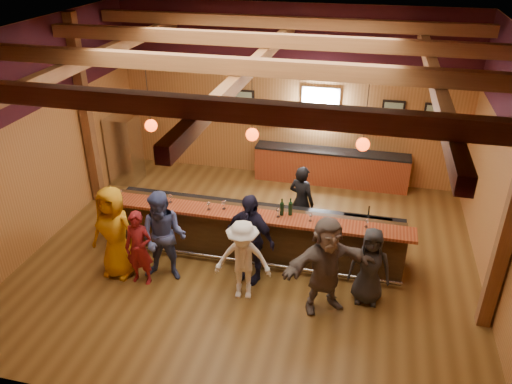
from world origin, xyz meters
TOP-DOWN VIEW (x-y plane):
  - room at (0.00, 0.06)m, footprint 9.04×9.00m
  - bar_counter at (0.02, 0.15)m, footprint 6.30×1.07m
  - back_bar_cabinet at (1.20, 3.72)m, footprint 4.00×0.52m
  - window at (0.80, 3.95)m, footprint 0.95×0.09m
  - framed_pictures at (1.67, 3.94)m, footprint 5.35×0.05m
  - wine_shelves at (0.80, 3.88)m, footprint 3.00×0.18m
  - pendant_lights at (0.00, 0.00)m, footprint 4.24×0.24m
  - stainless_fridge at (-4.10, 2.60)m, footprint 0.70×0.70m
  - customer_orange at (-2.41, -1.17)m, footprint 0.98×0.69m
  - customer_redvest at (-1.86, -1.31)m, footprint 0.56×0.37m
  - customer_denim at (-1.45, -1.09)m, footprint 0.95×0.77m
  - customer_white at (0.14, -1.28)m, footprint 1.10×0.72m
  - customer_navy at (0.13, -0.73)m, footprint 1.17×0.81m
  - customer_brown at (1.61, -1.24)m, footprint 1.75×1.35m
  - customer_dark at (2.35, -0.87)m, footprint 0.74×0.49m
  - bartender at (0.83, 1.05)m, footprint 0.71×0.61m
  - ice_bucket at (0.03, -0.17)m, footprint 0.23×0.23m
  - bottle_a at (0.60, -0.07)m, footprint 0.08×0.08m
  - bottle_b at (0.76, -0.02)m, footprint 0.08×0.08m
  - glass_a at (-2.77, -0.17)m, footprint 0.09×0.09m
  - glass_b at (-2.01, -0.23)m, footprint 0.08×0.08m
  - glass_c at (-1.69, -0.10)m, footprint 0.08×0.08m
  - glass_d at (-0.84, -0.20)m, footprint 0.08×0.08m
  - glass_e at (-0.56, -0.11)m, footprint 0.08×0.08m
  - glass_f at (0.55, -0.16)m, footprint 0.09×0.09m
  - glass_g at (1.18, -0.16)m, footprint 0.07×0.07m
  - glass_h at (2.23, -0.13)m, footprint 0.08×0.08m

SIDE VIEW (x-z plane):
  - back_bar_cabinet at x=1.20m, z-range 0.00..0.95m
  - bar_counter at x=0.02m, z-range -0.03..1.08m
  - customer_dark at x=2.35m, z-range 0.00..1.51m
  - customer_redvest at x=-1.86m, z-range 0.00..1.52m
  - customer_white at x=0.14m, z-range 0.00..1.59m
  - bartender at x=0.83m, z-range 0.00..1.66m
  - stainless_fridge at x=-4.10m, z-range 0.00..1.80m
  - customer_navy at x=0.13m, z-range 0.00..1.84m
  - customer_brown at x=1.61m, z-range 0.00..1.85m
  - customer_denim at x=-1.45m, z-range 0.00..1.85m
  - customer_orange at x=-2.41m, z-range 0.00..1.89m
  - glass_g at x=1.18m, z-range 1.15..1.31m
  - glass_b at x=-2.01m, z-range 1.15..1.32m
  - glass_d at x=-0.84m, z-range 1.15..1.32m
  - ice_bucket at x=0.03m, z-range 1.11..1.36m
  - glass_h at x=2.23m, z-range 1.15..1.33m
  - glass_c at x=-1.69m, z-range 1.15..1.33m
  - glass_e at x=-0.56m, z-range 1.15..1.34m
  - glass_f at x=0.55m, z-range 1.15..1.35m
  - bottle_a at x=0.60m, z-range 1.07..1.43m
  - bottle_b at x=0.76m, z-range 1.07..1.43m
  - glass_a at x=-2.77m, z-range 1.15..1.35m
  - wine_shelves at x=0.80m, z-range 1.47..1.77m
  - window at x=0.80m, z-range 1.57..2.52m
  - framed_pictures at x=1.67m, z-range 1.88..2.33m
  - pendant_lights at x=0.00m, z-range 2.02..3.39m
  - room at x=0.00m, z-range 0.95..5.47m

